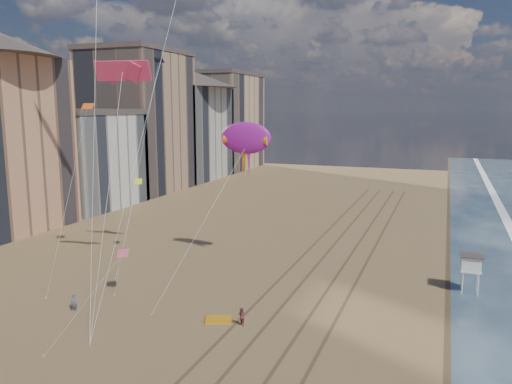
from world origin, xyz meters
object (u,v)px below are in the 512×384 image
at_px(show_kite, 246,138).
at_px(kite_flyer_b, 241,317).
at_px(grounded_kite, 219,320).
at_px(kite_flyer_a, 74,303).
at_px(lifeguard_stand, 471,264).

bearing_deg(show_kite, kite_flyer_b, -69.40).
bearing_deg(grounded_kite, kite_flyer_b, -28.24).
distance_m(grounded_kite, show_kite, 19.99).
xyz_separation_m(kite_flyer_a, kite_flyer_b, (14.48, 2.36, 0.02)).
relative_size(show_kite, kite_flyer_a, 13.29).
relative_size(lifeguard_stand, kite_flyer_a, 2.46).
xyz_separation_m(lifeguard_stand, show_kite, (-22.57, -0.16, 11.16)).
relative_size(grounded_kite, show_kite, 0.11).
height_order(show_kite, kite_flyer_a, show_kite).
bearing_deg(grounded_kite, show_kite, 80.67).
bearing_deg(lifeguard_stand, kite_flyer_a, -152.13).
distance_m(show_kite, kite_flyer_b, 20.16).
xyz_separation_m(lifeguard_stand, kite_flyer_b, (-17.22, -14.40, -2.07)).
bearing_deg(kite_flyer_b, grounded_kite, -151.09).
xyz_separation_m(lifeguard_stand, kite_flyer_a, (-31.70, -16.76, -2.09)).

